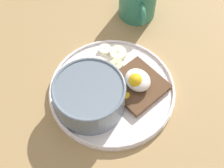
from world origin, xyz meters
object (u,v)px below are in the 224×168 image
banana_slice_back (105,50)px  banana_slice_right (118,53)px  banana_slice_front (116,65)px  oatmeal_bowl (89,95)px  poached_egg (137,80)px  toast_slice (137,85)px  banana_slice_left (98,65)px

banana_slice_back → banana_slice_right: size_ratio=0.92×
banana_slice_front → banana_slice_right: size_ratio=0.97×
banana_slice_right → oatmeal_bowl: bearing=-63.7°
poached_egg → banana_slice_right: poached_egg is taller
banana_slice_front → banana_slice_right: 3.19cm
banana_slice_right → toast_slice: bearing=-14.5°
oatmeal_bowl → toast_slice: oatmeal_bowl is taller
toast_slice → banana_slice_front: bearing=-179.7°
oatmeal_bowl → banana_slice_left: bearing=132.6°
oatmeal_bowl → banana_slice_front: bearing=110.4°
banana_slice_back → toast_slice: bearing=-3.7°
banana_slice_back → banana_slice_front: bearing=-9.0°
toast_slice → poached_egg: poached_egg is taller
poached_egg → banana_slice_left: poached_egg is taller
banana_slice_right → banana_slice_front: bearing=-45.1°
oatmeal_bowl → banana_slice_left: oatmeal_bowl is taller
banana_slice_left → toast_slice: bearing=18.2°
poached_egg → toast_slice: bearing=101.9°
toast_slice → banana_slice_back: (-11.16, 0.72, -0.22)cm
banana_slice_front → banana_slice_back: 4.85cm
poached_egg → banana_slice_back: size_ratio=1.81×
oatmeal_bowl → banana_slice_back: size_ratio=3.57×
banana_slice_left → banana_slice_back: 4.31cm
poached_egg → banana_slice_right: size_ratio=1.66×
oatmeal_bowl → poached_egg: bearing=72.3°
toast_slice → banana_slice_right: (-8.63, 2.23, -0.15)cm
oatmeal_bowl → banana_slice_back: (-8.27, 10.13, -2.60)cm
oatmeal_bowl → toast_slice: bearing=72.9°
toast_slice → banana_slice_right: same height
poached_egg → banana_slice_back: bearing=175.3°
oatmeal_bowl → banana_slice_right: size_ratio=3.27×
banana_slice_back → banana_slice_left: bearing=-57.7°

